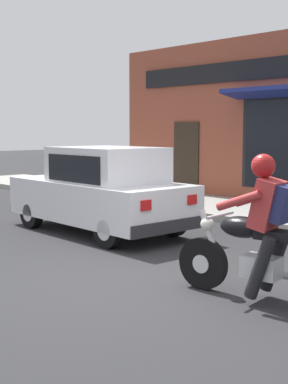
% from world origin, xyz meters
% --- Properties ---
extents(ground_plane, '(80.00, 80.00, 0.00)m').
position_xyz_m(ground_plane, '(0.00, 0.00, 0.00)').
color(ground_plane, '#2B2B2D').
extents(sidewalk_curb, '(2.60, 22.00, 0.14)m').
position_xyz_m(sidewalk_curb, '(5.41, 3.00, 0.07)').
color(sidewalk_curb, '#9E9B93').
rests_on(sidewalk_curb, ground).
extents(storefront_building, '(1.25, 10.55, 4.20)m').
position_xyz_m(storefront_building, '(6.94, 2.43, 2.11)').
color(storefront_building, brown).
rests_on(storefront_building, ground).
extents(motorcycle_with_rider, '(0.64, 2.02, 1.62)m').
position_xyz_m(motorcycle_with_rider, '(0.40, -1.32, 0.68)').
color(motorcycle_with_rider, black).
rests_on(motorcycle_with_rider, ground).
extents(car_hatchback, '(1.78, 3.84, 1.57)m').
position_xyz_m(car_hatchback, '(1.67, 2.96, 0.77)').
color(car_hatchback, black).
rests_on(car_hatchback, ground).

